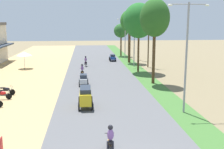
% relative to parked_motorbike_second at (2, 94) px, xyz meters
% --- Properties ---
extents(parked_motorbike_second, '(1.80, 0.54, 0.94)m').
position_rel_parked_motorbike_second_xyz_m(parked_motorbike_second, '(0.00, 0.00, 0.00)').
color(parked_motorbike_second, black).
rests_on(parked_motorbike_second, dirt_shoulder).
extents(parked_motorbike_third, '(1.80, 0.54, 0.94)m').
position_rel_parked_motorbike_second_xyz_m(parked_motorbike_third, '(-0.06, 1.55, 0.00)').
color(parked_motorbike_third, black).
rests_on(parked_motorbike_third, dirt_shoulder).
extents(vendor_umbrella, '(2.20, 2.20, 2.52)m').
position_rel_parked_motorbike_second_xyz_m(vendor_umbrella, '(-1.43, 17.13, 1.75)').
color(vendor_umbrella, '#99999E').
rests_on(vendor_umbrella, dirt_shoulder).
extents(median_tree_nearest, '(3.33, 3.33, 9.54)m').
position_rel_parked_motorbike_second_xyz_m(median_tree_nearest, '(15.46, 5.32, 6.87)').
color(median_tree_nearest, '#4C351E').
rests_on(median_tree_nearest, median_strip).
extents(median_tree_second, '(4.34, 4.34, 9.53)m').
position_rel_parked_motorbike_second_xyz_m(median_tree_second, '(15.13, 12.79, 6.62)').
color(median_tree_second, '#4C351E').
rests_on(median_tree_second, median_strip).
extents(median_tree_third, '(3.15, 3.15, 8.91)m').
position_rel_parked_motorbike_second_xyz_m(median_tree_third, '(15.26, 21.67, 6.47)').
color(median_tree_third, '#4C351E').
rests_on(median_tree_third, median_strip).
extents(median_tree_fourth, '(2.89, 2.89, 6.53)m').
position_rel_parked_motorbike_second_xyz_m(median_tree_fourth, '(15.01, 30.76, 4.59)').
color(median_tree_fourth, '#4C351E').
rests_on(median_tree_fourth, median_strip).
extents(streetlamp_near, '(3.16, 0.20, 8.48)m').
position_rel_parked_motorbike_second_xyz_m(streetlamp_near, '(15.35, -5.19, 4.35)').
color(streetlamp_near, gray).
rests_on(streetlamp_near, median_strip).
extents(streetlamp_mid, '(3.16, 0.20, 7.13)m').
position_rel_parked_motorbike_second_xyz_m(streetlamp_mid, '(15.35, 17.43, 3.65)').
color(streetlamp_mid, gray).
rests_on(streetlamp_mid, median_strip).
extents(streetlamp_far, '(3.16, 0.20, 7.60)m').
position_rel_parked_motorbike_second_xyz_m(streetlamp_far, '(15.35, 27.30, 3.90)').
color(streetlamp_far, gray).
rests_on(streetlamp_far, median_strip).
extents(utility_pole_near, '(1.80, 0.20, 8.46)m').
position_rel_parked_motorbike_second_xyz_m(utility_pole_near, '(17.47, 24.99, 3.87)').
color(utility_pole_near, brown).
rests_on(utility_pole_near, ground).
extents(utility_pole_far, '(1.80, 0.20, 8.54)m').
position_rel_parked_motorbike_second_xyz_m(utility_pole_far, '(17.47, 16.84, 3.91)').
color(utility_pole_far, brown).
rests_on(utility_pole_far, ground).
extents(car_van_yellow, '(1.19, 2.41, 1.67)m').
position_rel_parked_motorbike_second_xyz_m(car_van_yellow, '(7.63, -3.14, 0.47)').
color(car_van_yellow, gold).
rests_on(car_van_yellow, road_strip).
extents(car_hatchback_silver, '(1.04, 2.00, 1.23)m').
position_rel_parked_motorbike_second_xyz_m(car_hatchback_silver, '(7.45, 5.01, 0.19)').
color(car_hatchback_silver, '#B7BCC1').
rests_on(car_hatchback_silver, road_strip).
extents(car_sedan_blue, '(1.10, 2.26, 1.19)m').
position_rel_parked_motorbike_second_xyz_m(car_sedan_blue, '(12.58, 23.73, 0.19)').
color(car_sedan_blue, navy).
rests_on(car_sedan_blue, road_strip).
extents(motorbike_ahead_second, '(0.54, 1.80, 1.66)m').
position_rel_parked_motorbike_second_xyz_m(motorbike_ahead_second, '(8.92, -11.60, 0.30)').
color(motorbike_ahead_second, black).
rests_on(motorbike_ahead_second, road_strip).
extents(motorbike_ahead_third, '(0.54, 1.80, 1.66)m').
position_rel_parked_motorbike_second_xyz_m(motorbike_ahead_third, '(7.27, 10.02, 0.30)').
color(motorbike_ahead_third, black).
rests_on(motorbike_ahead_third, road_strip).
extents(motorbike_ahead_fourth, '(0.54, 1.80, 1.66)m').
position_rel_parked_motorbike_second_xyz_m(motorbike_ahead_fourth, '(7.76, 18.15, 0.30)').
color(motorbike_ahead_fourth, black).
rests_on(motorbike_ahead_fourth, road_strip).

